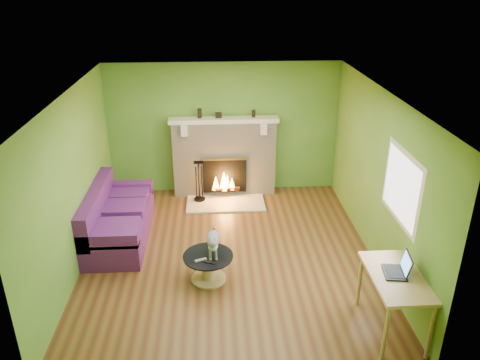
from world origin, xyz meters
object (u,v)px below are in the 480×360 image
object	(u,v)px
sofa	(116,220)
cat	(213,242)
desk	(396,282)
coffee_table	(208,266)

from	to	relation	value
sofa	cat	distance (m)	2.04
sofa	desk	size ratio (longest dim) A/B	1.83
coffee_table	cat	distance (m)	0.38
desk	cat	world-z (taller)	desk
sofa	coffee_table	xyz separation A→B (m)	(1.54, -1.26, -0.11)
desk	cat	xyz separation A→B (m)	(-2.19, 1.23, -0.11)
desk	cat	bearing A→B (deg)	150.66
sofa	cat	xyz separation A→B (m)	(1.62, -1.21, 0.26)
sofa	cat	size ratio (longest dim) A/B	3.16
sofa	cat	world-z (taller)	sofa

